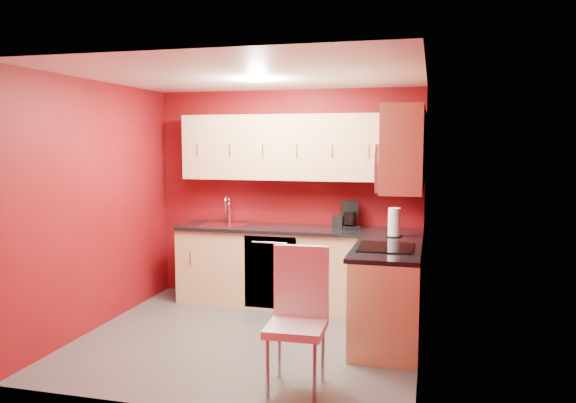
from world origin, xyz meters
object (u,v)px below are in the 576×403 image
at_px(sink, 224,222).
at_px(coffee_maker, 351,215).
at_px(paper_towel, 394,222).
at_px(napkin_holder, 340,221).
at_px(dining_chair, 296,320).
at_px(microwave, 400,167).

relative_size(sink, coffee_maker, 1.69).
distance_m(sink, paper_towel, 2.04).
bearing_deg(sink, napkin_holder, 5.14).
bearing_deg(coffee_maker, sink, 161.11).
relative_size(napkin_holder, paper_towel, 0.47).
bearing_deg(coffee_maker, dining_chair, -114.33).
bearing_deg(microwave, sink, 154.40).
bearing_deg(sink, dining_chair, -57.12).
bearing_deg(napkin_holder, microwave, -57.26).
bearing_deg(dining_chair, microwave, 57.43).
xyz_separation_m(microwave, dining_chair, (-0.69, -1.16, -1.12)).
bearing_deg(dining_chair, coffee_maker, 85.84).
relative_size(microwave, dining_chair, 0.70).
distance_m(sink, napkin_holder, 1.38).
relative_size(coffee_maker, dining_chair, 0.28).
height_order(microwave, paper_towel, microwave).
height_order(sink, napkin_holder, sink).
height_order(napkin_holder, paper_towel, paper_towel).
bearing_deg(paper_towel, napkin_holder, 143.27).
xyz_separation_m(sink, coffee_maker, (1.50, 0.08, 0.12)).
bearing_deg(sink, coffee_maker, 3.02).
xyz_separation_m(napkin_holder, dining_chair, (0.03, -2.29, -0.44)).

